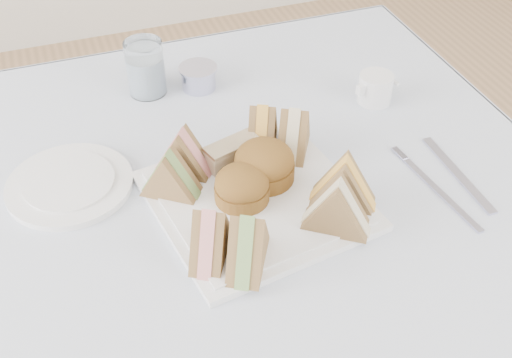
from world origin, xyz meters
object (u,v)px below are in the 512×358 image
object	(u,v)px
creamer_jug	(375,88)
table	(250,334)
water_glass	(145,68)
serving_plate	(256,200)

from	to	relation	value
creamer_jug	table	bearing A→B (deg)	-167.32
table	creamer_jug	world-z (taller)	creamer_jug
water_glass	creamer_jug	size ratio (longest dim) A/B	1.67
water_glass	creamer_jug	world-z (taller)	water_glass
table	water_glass	bearing A→B (deg)	104.31
serving_plate	creamer_jug	bearing A→B (deg)	23.33
serving_plate	water_glass	world-z (taller)	water_glass
table	water_glass	size ratio (longest dim) A/B	8.58
serving_plate	water_glass	bearing A→B (deg)	94.99
table	creamer_jug	bearing A→B (deg)	28.10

